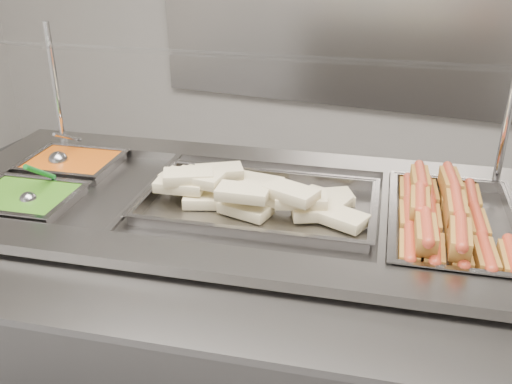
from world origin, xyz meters
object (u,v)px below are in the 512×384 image
(sneeze_guard, at_px, (256,62))
(ladle, at_px, (59,159))
(pan_wraps, at_px, (259,207))
(pan_hotdogs, at_px, (452,232))
(serving_spoon, at_px, (31,195))
(steam_counter, at_px, (242,316))

(sneeze_guard, distance_m, ladle, 0.78)
(pan_wraps, height_order, ladle, ladle)
(pan_hotdogs, height_order, serving_spoon, serving_spoon)
(pan_hotdogs, bearing_deg, pan_wraps, -171.90)
(steam_counter, xyz_separation_m, serving_spoon, (-0.59, -0.24, 0.46))
(sneeze_guard, xyz_separation_m, ladle, (-0.67, -0.18, -0.36))
(pan_hotdogs, distance_m, ladle, 1.32)
(pan_wraps, bearing_deg, pan_hotdogs, 8.10)
(sneeze_guard, height_order, ladle, sneeze_guard)
(pan_hotdogs, height_order, pan_wraps, same)
(ladle, bearing_deg, serving_spoon, -67.89)
(sneeze_guard, bearing_deg, pan_wraps, -66.55)
(pan_wraps, bearing_deg, ladle, 178.15)
(steam_counter, height_order, pan_wraps, pan_wraps)
(sneeze_guard, relative_size, ladle, 8.47)
(steam_counter, xyz_separation_m, ladle, (-0.70, 0.03, 0.46))
(pan_wraps, bearing_deg, serving_spoon, -159.38)
(sneeze_guard, bearing_deg, serving_spoon, -140.97)
(steam_counter, bearing_deg, ladle, 177.30)
(steam_counter, xyz_separation_m, pan_hotdogs, (0.62, 0.09, 0.41))
(pan_hotdogs, relative_size, serving_spoon, 3.33)
(pan_wraps, relative_size, ladle, 3.69)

